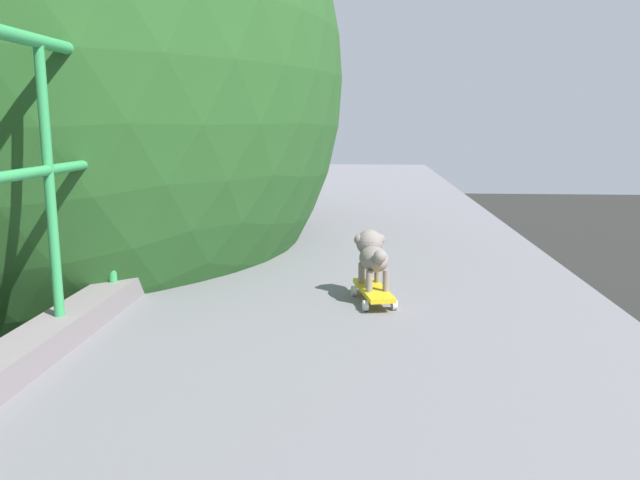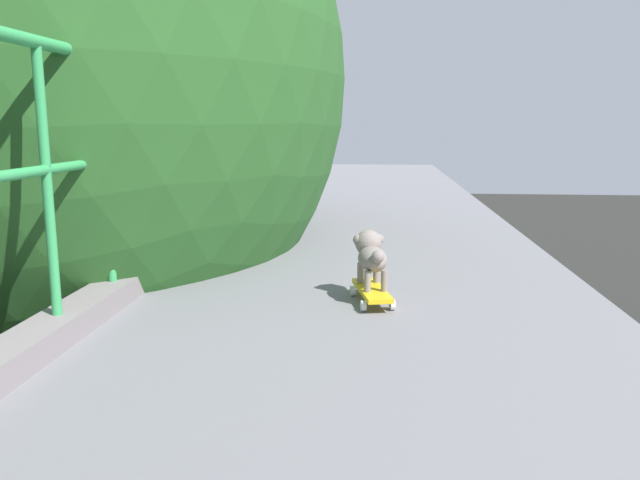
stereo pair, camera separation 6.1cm
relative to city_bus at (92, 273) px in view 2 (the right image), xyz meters
name	(u,v)px [view 2 (the right image)]	position (x,y,z in m)	size (l,w,h in m)	color
city_bus	(92,273)	(0.00, 0.00, 0.00)	(2.55, 11.76, 3.43)	#1A4392
roadside_tree_mid	(13,85)	(6.04, -13.96, 5.09)	(5.41, 5.41, 9.67)	brown
toy_skateboard	(372,292)	(8.98, -15.71, 3.89)	(0.25, 0.47, 0.08)	gold
small_dog	(371,254)	(8.98, -15.64, 4.08)	(0.21, 0.37, 0.30)	gray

